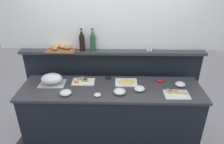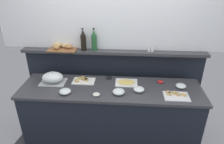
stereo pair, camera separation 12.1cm
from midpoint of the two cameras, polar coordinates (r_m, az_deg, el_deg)
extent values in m
plane|color=#38383D|center=(3.76, 1.39, -11.73)|extent=(12.00, 12.00, 0.00)
cube|color=black|center=(3.01, 0.87, -12.19)|extent=(2.35, 0.62, 0.89)
cube|color=#38383D|center=(2.74, 0.94, -4.65)|extent=(2.39, 0.66, 0.03)
cube|color=black|center=(3.33, 1.42, -4.33)|extent=(2.65, 0.08, 1.24)
cube|color=#38383D|center=(3.00, 1.51, 5.71)|extent=(2.65, 0.22, 0.04)
cube|color=white|center=(2.90, 1.76, 18.85)|extent=(3.25, 0.08, 1.32)
cube|color=white|center=(2.90, -6.56, -2.51)|extent=(0.30, 0.20, 0.01)
cube|color=tan|center=(2.90, -6.00, -2.22)|extent=(0.05, 0.06, 0.01)
cube|color=#66994C|center=(2.89, -6.00, -2.08)|extent=(0.05, 0.06, 0.01)
cube|color=tan|center=(2.89, -6.01, -1.94)|extent=(0.05, 0.06, 0.01)
cube|color=tan|center=(2.89, -5.82, -2.28)|extent=(0.05, 0.06, 0.01)
cube|color=#66994C|center=(2.89, -5.83, -2.14)|extent=(0.05, 0.06, 0.01)
cube|color=tan|center=(2.88, -5.83, -2.00)|extent=(0.05, 0.06, 0.01)
cube|color=tan|center=(2.95, -6.61, -1.71)|extent=(0.07, 0.06, 0.01)
cube|color=#66994C|center=(2.95, -6.62, -1.58)|extent=(0.07, 0.06, 0.01)
cube|color=tan|center=(2.94, -6.62, -1.44)|extent=(0.07, 0.06, 0.01)
cube|color=tan|center=(2.92, -6.54, -2.02)|extent=(0.07, 0.07, 0.01)
cube|color=#66994C|center=(2.92, -6.54, -1.89)|extent=(0.07, 0.07, 0.01)
cube|color=tan|center=(2.91, -6.55, -1.75)|extent=(0.07, 0.07, 0.01)
cube|color=tan|center=(2.88, -8.41, -2.56)|extent=(0.06, 0.07, 0.01)
cube|color=#66994C|center=(2.88, -8.42, -2.42)|extent=(0.06, 0.07, 0.01)
cube|color=tan|center=(2.87, -8.43, -2.28)|extent=(0.06, 0.07, 0.01)
cube|color=tan|center=(2.94, -7.59, -1.84)|extent=(0.07, 0.06, 0.01)
cube|color=#66994C|center=(2.94, -7.60, -1.71)|extent=(0.07, 0.06, 0.01)
cube|color=tan|center=(2.93, -7.61, -1.57)|extent=(0.07, 0.06, 0.01)
cube|color=silver|center=(2.69, 18.51, -6.39)|extent=(0.31, 0.21, 0.01)
cube|color=tan|center=(2.71, 18.77, -5.92)|extent=(0.07, 0.07, 0.01)
cube|color=#E5C666|center=(2.70, 18.79, -5.78)|extent=(0.07, 0.07, 0.01)
cube|color=tan|center=(2.70, 18.82, -5.63)|extent=(0.07, 0.07, 0.01)
cube|color=tan|center=(2.68, 16.64, -5.89)|extent=(0.06, 0.04, 0.01)
cube|color=#E5C666|center=(2.68, 16.66, -5.75)|extent=(0.06, 0.04, 0.01)
cube|color=tan|center=(2.68, 16.68, -5.60)|extent=(0.06, 0.04, 0.01)
cube|color=tan|center=(2.72, 18.05, -5.66)|extent=(0.07, 0.07, 0.01)
cube|color=#E5C666|center=(2.71, 18.08, -5.52)|extent=(0.07, 0.07, 0.01)
cube|color=tan|center=(2.71, 18.10, -5.38)|extent=(0.07, 0.07, 0.01)
cube|color=tan|center=(2.72, 20.27, -5.99)|extent=(0.07, 0.07, 0.01)
cube|color=#E5C666|center=(2.72, 20.30, -5.85)|extent=(0.07, 0.07, 0.01)
cube|color=tan|center=(2.71, 20.32, -5.71)|extent=(0.07, 0.07, 0.01)
cube|color=tan|center=(2.70, 16.50, -5.60)|extent=(0.07, 0.07, 0.01)
cube|color=#E5C666|center=(2.70, 16.52, -5.45)|extent=(0.07, 0.07, 0.01)
cube|color=tan|center=(2.70, 16.55, -5.31)|extent=(0.07, 0.07, 0.01)
cube|color=white|center=(2.85, 5.18, -2.98)|extent=(0.30, 0.23, 0.01)
ellipsoid|color=#E5C666|center=(2.84, 5.19, -2.79)|extent=(0.22, 0.16, 0.01)
cube|color=#B7BABF|center=(2.95, -14.68, -2.72)|extent=(0.34, 0.24, 0.01)
ellipsoid|color=silver|center=(2.91, -14.85, -1.45)|extent=(0.28, 0.23, 0.14)
sphere|color=#B7BABF|center=(2.88, -15.03, -0.07)|extent=(0.02, 0.02, 0.02)
ellipsoid|color=silver|center=(2.60, 3.18, -5.41)|extent=(0.15, 0.15, 0.06)
ellipsoid|color=#BF4C3F|center=(2.60, 3.18, -5.62)|extent=(0.12, 0.12, 0.04)
ellipsoid|color=silver|center=(2.89, 19.53, -3.61)|extent=(0.13, 0.13, 0.05)
ellipsoid|color=#E5CC66|center=(2.89, 19.51, -3.77)|extent=(0.10, 0.10, 0.03)
ellipsoid|color=silver|center=(2.68, 8.69, -4.71)|extent=(0.14, 0.14, 0.06)
ellipsoid|color=#F28C4C|center=(2.68, 8.67, -4.90)|extent=(0.11, 0.11, 0.03)
ellipsoid|color=silver|center=(2.66, -11.47, -5.24)|extent=(0.15, 0.15, 0.06)
ellipsoid|color=#BF4C3F|center=(2.66, -11.45, -5.43)|extent=(0.11, 0.11, 0.04)
ellipsoid|color=silver|center=(2.57, -2.98, -6.16)|extent=(0.09, 0.09, 0.03)
ellipsoid|color=red|center=(2.93, 14.32, -2.65)|extent=(0.08, 0.08, 0.03)
ellipsoid|color=black|center=(2.95, 0.31, -1.54)|extent=(0.08, 0.08, 0.03)
cylinder|color=black|center=(2.97, -6.68, 7.96)|extent=(0.08, 0.08, 0.22)
cone|color=black|center=(2.93, -6.84, 10.74)|extent=(0.06, 0.06, 0.08)
cylinder|color=black|center=(2.91, -6.89, 11.68)|extent=(0.03, 0.03, 0.02)
cylinder|color=#23562D|center=(2.95, -3.73, 7.98)|extent=(0.08, 0.08, 0.22)
cone|color=#23562D|center=(2.91, -3.82, 10.77)|extent=(0.06, 0.06, 0.08)
cylinder|color=black|center=(2.90, -3.85, 11.72)|extent=(0.03, 0.03, 0.02)
cylinder|color=white|center=(2.97, 11.34, 6.17)|extent=(0.03, 0.03, 0.08)
cylinder|color=#B7BABF|center=(2.96, 11.41, 6.96)|extent=(0.03, 0.03, 0.01)
cylinder|color=white|center=(2.98, 12.18, 6.13)|extent=(0.03, 0.03, 0.08)
cylinder|color=#B7BABF|center=(2.96, 12.26, 6.91)|extent=(0.03, 0.03, 0.01)
cube|color=brown|center=(3.08, -12.20, 6.22)|extent=(0.40, 0.26, 0.02)
ellipsoid|color=#AD7A47|center=(3.05, -10.77, 6.90)|extent=(0.14, 0.13, 0.06)
ellipsoid|color=#B7844C|center=(3.07, -13.93, 6.66)|extent=(0.13, 0.14, 0.06)
ellipsoid|color=tan|center=(3.09, -11.31, 7.07)|extent=(0.14, 0.11, 0.05)
ellipsoid|color=tan|center=(3.16, -13.26, 7.46)|extent=(0.16, 0.12, 0.07)
ellipsoid|color=tan|center=(3.13, -13.71, 7.22)|extent=(0.14, 0.13, 0.07)
camera|label=1|loc=(0.06, -88.73, 0.64)|focal=33.32mm
camera|label=2|loc=(0.06, 91.27, -0.64)|focal=33.32mm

